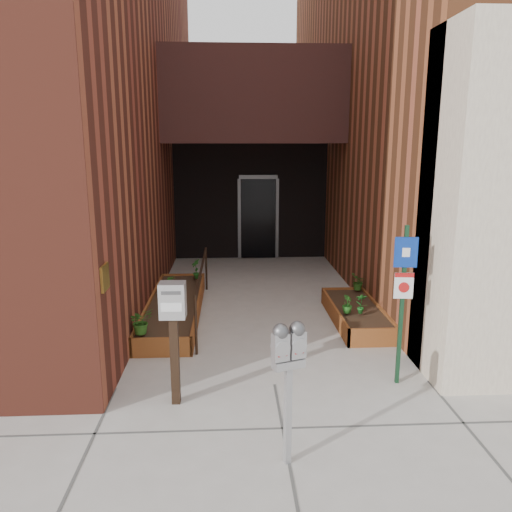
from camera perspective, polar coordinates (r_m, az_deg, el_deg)
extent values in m
plane|color=#9E9991|center=(6.56, 2.11, -14.49)|extent=(80.00, 80.00, 0.00)
cube|color=brown|center=(14.65, 25.08, 19.47)|extent=(8.00, 13.70, 10.00)
cube|color=#BDA991|center=(6.80, 24.12, 4.86)|extent=(1.10, 1.20, 4.40)
cube|color=black|center=(11.86, -0.39, 17.59)|extent=(4.20, 2.00, 2.00)
cube|color=black|center=(13.31, -0.65, 6.28)|extent=(4.00, 0.30, 3.00)
cube|color=black|center=(13.20, 0.26, 4.26)|extent=(0.90, 0.06, 2.10)
cube|color=#B79338|center=(5.99, -16.93, -2.36)|extent=(0.04, 0.30, 0.30)
cube|color=brown|center=(7.38, -10.80, -10.23)|extent=(0.90, 0.04, 0.30)
cube|color=brown|center=(10.73, -8.30, -2.80)|extent=(0.90, 0.04, 0.30)
cube|color=brown|center=(9.09, -12.02, -5.82)|extent=(0.04, 3.60, 0.30)
cube|color=brown|center=(9.00, -6.57, -5.82)|extent=(0.04, 3.60, 0.30)
cube|color=black|center=(9.04, -9.30, -5.95)|extent=(0.82, 3.52, 0.26)
cube|color=brown|center=(7.79, 13.33, -9.08)|extent=(0.80, 0.04, 0.30)
cube|color=brown|center=(9.76, 9.83, -4.42)|extent=(0.80, 0.04, 0.30)
cube|color=brown|center=(8.68, 8.93, -6.59)|extent=(0.04, 2.20, 0.30)
cube|color=brown|center=(8.87, 13.77, -6.39)|extent=(0.04, 2.20, 0.30)
cube|color=black|center=(8.77, 11.37, -6.62)|extent=(0.72, 2.12, 0.26)
cylinder|color=black|center=(7.29, -6.89, -7.84)|extent=(0.04, 0.04, 0.90)
cylinder|color=black|center=(10.44, -5.70, -1.46)|extent=(0.04, 0.04, 0.90)
cylinder|color=black|center=(8.74, -6.26, -1.38)|extent=(0.04, 3.30, 0.04)
cube|color=#A8A8AA|center=(4.94, 3.64, -17.79)|extent=(0.08, 0.08, 0.99)
cube|color=#A8A8AA|center=(4.69, 3.73, -12.17)|extent=(0.32, 0.21, 0.08)
cube|color=#A8A8AA|center=(4.59, 2.81, -10.33)|extent=(0.17, 0.14, 0.26)
sphere|color=#59595B|center=(4.53, 2.83, -8.60)|extent=(0.15, 0.15, 0.15)
cube|color=white|center=(4.54, 3.09, -10.33)|extent=(0.09, 0.03, 0.05)
cube|color=#B21414|center=(4.57, 3.08, -11.24)|extent=(0.09, 0.03, 0.03)
cube|color=#A8A8AA|center=(4.66, 4.71, -10.00)|extent=(0.17, 0.14, 0.26)
sphere|color=#59595B|center=(4.60, 4.75, -8.29)|extent=(0.15, 0.15, 0.15)
cube|color=white|center=(4.61, 5.01, -10.00)|extent=(0.09, 0.03, 0.05)
cube|color=#B21414|center=(4.64, 4.99, -10.90)|extent=(0.09, 0.03, 0.03)
cube|color=#13351E|center=(6.48, 16.31, -5.58)|extent=(0.05, 0.05, 2.05)
cube|color=navy|center=(6.27, 16.77, 0.41)|extent=(0.28, 0.04, 0.37)
cube|color=white|center=(6.27, 16.78, 0.40)|extent=(0.09, 0.02, 0.11)
cube|color=white|center=(6.37, 16.52, -3.27)|extent=(0.23, 0.04, 0.33)
cube|color=#B21414|center=(6.33, 16.61, -2.11)|extent=(0.23, 0.03, 0.06)
cylinder|color=#B21414|center=(6.36, 16.54, -3.46)|extent=(0.13, 0.02, 0.13)
cube|color=black|center=(6.00, -9.25, -11.70)|extent=(0.10, 0.10, 1.08)
cube|color=silver|center=(5.73, -9.51, -5.00)|extent=(0.30, 0.22, 0.41)
cube|color=#59595B|center=(5.59, -9.71, -4.20)|extent=(0.22, 0.01, 0.04)
cube|color=white|center=(5.64, -9.65, -5.82)|extent=(0.24, 0.02, 0.10)
imported|color=#2A5D1A|center=(7.47, -13.02, -7.27)|extent=(0.48, 0.48, 0.37)
imported|color=#1B5F1E|center=(8.44, -9.04, -4.75)|extent=(0.23, 0.23, 0.37)
imported|color=#26611B|center=(9.07, -9.74, -3.45)|extent=(0.32, 0.32, 0.40)
imported|color=#1D5A19|center=(10.24, -6.88, -1.46)|extent=(0.27, 0.27, 0.41)
imported|color=#1F5819|center=(8.28, 10.40, -5.43)|extent=(0.23, 0.23, 0.30)
imported|color=#1B601E|center=(8.29, 11.93, -5.32)|extent=(0.19, 0.19, 0.34)
imported|color=#275518|center=(9.57, 11.60, -2.93)|extent=(0.37, 0.37, 0.32)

